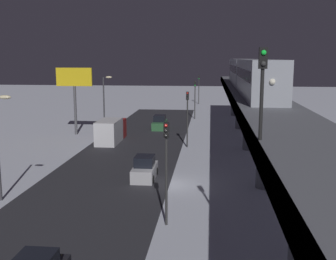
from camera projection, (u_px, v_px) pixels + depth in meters
ground_plane at (172, 185)px, 33.98m from camera, size 240.00×240.00×0.00m
avenue_asphalt at (104, 183)px, 34.54m from camera, size 11.00×98.88×0.01m
elevated_railway at (266, 117)px, 32.28m from camera, size 5.00×98.88×6.63m
subway_train at (249, 73)px, 47.77m from camera, size 2.94×36.87×3.40m
rail_signal at (262, 78)px, 17.86m from camera, size 0.36×0.41×4.00m
sedan_silver at (145, 170)px, 35.62m from camera, size 1.91×4.04×1.97m
sedan_green at (160, 123)px, 60.67m from camera, size 1.80×4.73×1.97m
box_truck at (111, 131)px, 51.22m from camera, size 2.40×7.40×2.80m
traffic_light_near at (166, 159)px, 25.11m from camera, size 0.32×0.44×6.40m
traffic_light_mid at (187, 111)px, 47.50m from camera, size 0.32×0.44×6.40m
traffic_light_far at (195, 94)px, 69.89m from camera, size 0.32×0.44×6.40m
traffic_light_distant at (199, 85)px, 92.28m from camera, size 0.32×0.44×6.40m
commercial_billboard at (74, 84)px, 55.09m from camera, size 4.80×0.36×8.90m
street_lamp_near at (0, 135)px, 29.43m from camera, size 1.35×0.44×7.65m
street_lamp_far at (105, 96)px, 58.83m from camera, size 1.35×0.44×7.65m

